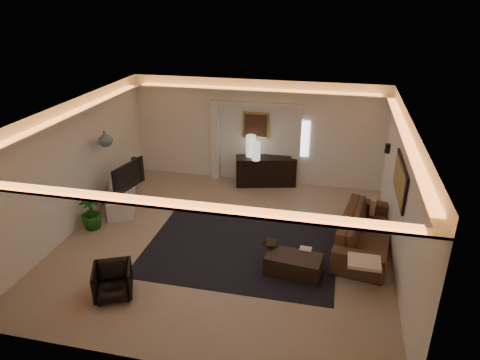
% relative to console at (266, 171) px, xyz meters
% --- Properties ---
extents(floor, '(7.00, 7.00, 0.00)m').
position_rel_console_xyz_m(floor, '(-0.34, -3.25, -0.40)').
color(floor, gray).
rests_on(floor, ground).
extents(ceiling, '(7.00, 7.00, 0.00)m').
position_rel_console_xyz_m(ceiling, '(-0.34, -3.25, 2.50)').
color(ceiling, white).
rests_on(ceiling, ground).
extents(wall_back, '(7.00, 0.00, 7.00)m').
position_rel_console_xyz_m(wall_back, '(-0.34, 0.25, 1.05)').
color(wall_back, white).
rests_on(wall_back, ground).
extents(wall_front, '(7.00, 0.00, 7.00)m').
position_rel_console_xyz_m(wall_front, '(-0.34, -6.75, 1.05)').
color(wall_front, white).
rests_on(wall_front, ground).
extents(wall_left, '(0.00, 7.00, 7.00)m').
position_rel_console_xyz_m(wall_left, '(-3.84, -3.25, 1.05)').
color(wall_left, white).
rests_on(wall_left, ground).
extents(wall_right, '(0.00, 7.00, 7.00)m').
position_rel_console_xyz_m(wall_right, '(3.16, -3.25, 1.05)').
color(wall_right, white).
rests_on(wall_right, ground).
extents(cove_soffit, '(7.00, 7.00, 0.04)m').
position_rel_console_xyz_m(cove_soffit, '(-0.34, -3.25, 2.22)').
color(cove_soffit, silver).
rests_on(cove_soffit, ceiling).
extents(daylight_slit, '(0.25, 0.03, 1.00)m').
position_rel_console_xyz_m(daylight_slit, '(1.01, 0.23, 0.95)').
color(daylight_slit, white).
rests_on(daylight_slit, wall_back).
extents(area_rug, '(4.00, 3.00, 0.01)m').
position_rel_console_xyz_m(area_rug, '(0.06, -3.45, -0.39)').
color(area_rug, black).
rests_on(area_rug, ground).
extents(pilaster_left, '(0.22, 0.20, 2.20)m').
position_rel_console_xyz_m(pilaster_left, '(-1.49, 0.15, 0.70)').
color(pilaster_left, silver).
rests_on(pilaster_left, ground).
extents(pilaster_right, '(0.22, 0.20, 2.20)m').
position_rel_console_xyz_m(pilaster_right, '(0.81, 0.15, 0.70)').
color(pilaster_right, silver).
rests_on(pilaster_right, ground).
extents(alcove_header, '(2.52, 0.20, 0.12)m').
position_rel_console_xyz_m(alcove_header, '(-0.34, 0.15, 1.85)').
color(alcove_header, silver).
rests_on(alcove_header, wall_back).
extents(painting_frame, '(0.74, 0.04, 0.74)m').
position_rel_console_xyz_m(painting_frame, '(-0.34, 0.22, 1.25)').
color(painting_frame, tan).
rests_on(painting_frame, wall_back).
extents(painting_canvas, '(0.62, 0.02, 0.62)m').
position_rel_console_xyz_m(painting_canvas, '(-0.34, 0.19, 1.25)').
color(painting_canvas, '#4C2D1E').
rests_on(painting_canvas, wall_back).
extents(art_panel_frame, '(0.04, 1.64, 0.74)m').
position_rel_console_xyz_m(art_panel_frame, '(3.13, -2.95, 1.30)').
color(art_panel_frame, black).
rests_on(art_panel_frame, wall_right).
extents(art_panel_gold, '(0.02, 1.50, 0.62)m').
position_rel_console_xyz_m(art_panel_gold, '(3.11, -2.95, 1.30)').
color(art_panel_gold, tan).
rests_on(art_panel_gold, wall_right).
extents(wall_sconce, '(0.12, 0.12, 0.22)m').
position_rel_console_xyz_m(wall_sconce, '(3.04, -1.05, 1.28)').
color(wall_sconce, black).
rests_on(wall_sconce, wall_right).
extents(wall_niche, '(0.10, 0.55, 0.04)m').
position_rel_console_xyz_m(wall_niche, '(-3.78, -1.85, 1.25)').
color(wall_niche, silver).
rests_on(wall_niche, wall_left).
extents(console, '(1.74, 0.91, 0.83)m').
position_rel_console_xyz_m(console, '(0.00, 0.00, 0.00)').
color(console, black).
rests_on(console, ground).
extents(lamp_left, '(0.28, 0.28, 0.61)m').
position_rel_console_xyz_m(lamp_left, '(-0.43, 0.00, 0.69)').
color(lamp_left, beige).
rests_on(lamp_left, console).
extents(lamp_right, '(0.28, 0.28, 0.51)m').
position_rel_console_xyz_m(lamp_right, '(-0.23, -0.26, 0.69)').
color(lamp_right, silver).
rests_on(lamp_right, console).
extents(media_ledge, '(1.56, 2.49, 0.46)m').
position_rel_console_xyz_m(media_ledge, '(-3.49, -1.82, -0.17)').
color(media_ledge, silver).
rests_on(media_ledge, ground).
extents(tv, '(1.20, 0.38, 0.69)m').
position_rel_console_xyz_m(tv, '(-3.26, -2.01, 0.39)').
color(tv, black).
rests_on(tv, media_ledge).
extents(figurine, '(0.18, 0.18, 0.42)m').
position_rel_console_xyz_m(figurine, '(-3.49, -0.98, 0.24)').
color(figurine, black).
rests_on(figurine, media_ledge).
extents(ginger_jar, '(0.43, 0.43, 0.37)m').
position_rel_console_xyz_m(ginger_jar, '(-3.49, -2.32, 1.45)').
color(ginger_jar, slate).
rests_on(ginger_jar, wall_niche).
extents(plant, '(0.60, 0.60, 0.85)m').
position_rel_console_xyz_m(plant, '(-3.49, -3.33, 0.02)').
color(plant, '#184D14').
rests_on(plant, ground).
extents(sofa, '(2.74, 1.44, 0.76)m').
position_rel_console_xyz_m(sofa, '(2.64, -2.77, -0.02)').
color(sofa, '#462C24').
rests_on(sofa, ground).
extents(throw_blanket, '(0.59, 0.48, 0.06)m').
position_rel_console_xyz_m(throw_blanket, '(2.54, -4.22, 0.15)').
color(throw_blanket, beige).
rests_on(throw_blanket, sofa).
extents(throw_pillow, '(0.17, 0.39, 0.37)m').
position_rel_console_xyz_m(throw_pillow, '(2.81, -1.82, 0.15)').
color(throw_pillow, tan).
rests_on(throw_pillow, sofa).
extents(coffee_table, '(1.12, 0.70, 0.39)m').
position_rel_console_xyz_m(coffee_table, '(1.25, -4.08, -0.20)').
color(coffee_table, black).
rests_on(coffee_table, ground).
extents(bowl, '(0.36, 0.36, 0.08)m').
position_rel_console_xyz_m(bowl, '(0.72, -3.80, 0.05)').
color(bowl, black).
rests_on(bowl, coffee_table).
extents(magazine, '(0.24, 0.18, 0.03)m').
position_rel_console_xyz_m(magazine, '(1.45, -3.80, 0.02)').
color(magazine, beige).
rests_on(magazine, coffee_table).
extents(armchair, '(0.88, 0.89, 0.62)m').
position_rel_console_xyz_m(armchair, '(-1.84, -5.46, -0.09)').
color(armchair, black).
rests_on(armchair, ground).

